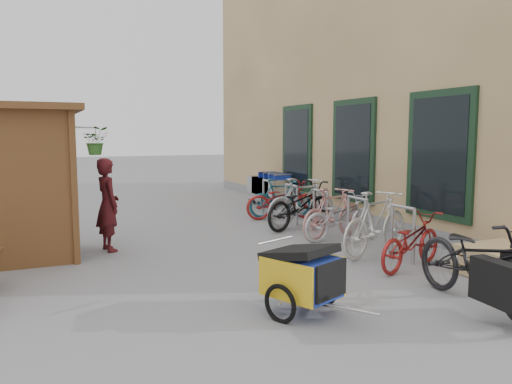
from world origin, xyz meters
name	(u,v)px	position (x,y,z in m)	size (l,w,h in m)	color
ground	(268,278)	(0.00, 0.00, 0.00)	(80.00, 80.00, 0.00)	gray
building	(417,75)	(6.49, 4.50, 3.49)	(6.07, 13.00, 7.00)	tan
kiosk	(1,161)	(-3.28, 2.47, 1.55)	(2.49, 1.65, 2.40)	brown
bike_rack	(320,207)	(2.30, 2.40, 0.52)	(0.05, 5.35, 0.86)	#A5A8AD
shopping_carts	(268,186)	(3.00, 6.25, 0.55)	(0.52, 1.76, 0.94)	silver
child_trailer	(303,274)	(-0.23, -1.35, 0.44)	(0.89, 1.36, 0.79)	#1C399D
cargo_bike	(482,263)	(1.68, -2.03, 0.52)	(0.90, 2.06, 1.05)	black
person_kiosk	(108,205)	(-1.74, 2.57, 0.78)	(0.57, 0.37, 1.56)	maroon
bike_0	(411,241)	(2.11, -0.41, 0.41)	(0.54, 1.54, 0.81)	maroon
bike_1	(376,223)	(2.15, 0.45, 0.53)	(0.50, 1.76, 1.06)	silver
bike_2	(340,217)	(2.31, 1.73, 0.43)	(0.57, 1.64, 0.86)	silver
bike_3	(332,213)	(2.23, 1.85, 0.48)	(0.45, 1.61, 0.97)	#D18B87
bike_4	(300,205)	(2.17, 2.99, 0.49)	(0.65, 1.86, 0.98)	black
bike_5	(302,202)	(2.33, 3.19, 0.52)	(0.49, 1.73, 1.04)	silver
bike_6	(282,200)	(2.36, 4.17, 0.45)	(0.59, 1.70, 0.89)	maroon
bike_7	(280,198)	(2.43, 4.38, 0.46)	(0.43, 1.53, 0.92)	#1E6378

